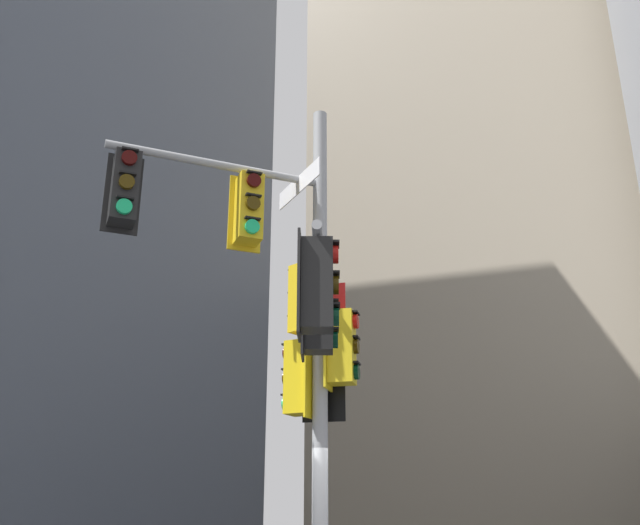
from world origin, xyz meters
name	(u,v)px	position (x,y,z in m)	size (l,w,h in m)	color
building_mid_block	(482,92)	(0.13, 27.70, 25.34)	(16.03, 16.03, 50.68)	tan
signal_pole_assembly	(289,305)	(-0.22, -0.62, 4.30)	(3.39, 2.80, 7.53)	#9EA0A3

